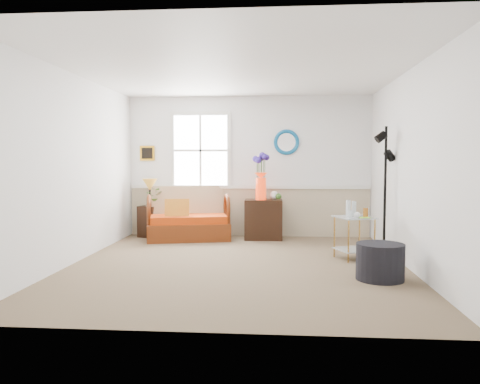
# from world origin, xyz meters

# --- Properties ---
(floor) EXTENTS (4.50, 5.00, 0.01)m
(floor) POSITION_xyz_m (0.00, 0.00, 0.00)
(floor) COLOR brown
(floor) RESTS_ON ground
(ceiling) EXTENTS (4.50, 5.00, 0.01)m
(ceiling) POSITION_xyz_m (0.00, 0.00, 2.60)
(ceiling) COLOR white
(ceiling) RESTS_ON walls
(walls) EXTENTS (4.51, 5.01, 2.60)m
(walls) POSITION_xyz_m (0.00, 0.00, 1.30)
(walls) COLOR white
(walls) RESTS_ON floor
(wainscot) EXTENTS (4.46, 0.02, 0.90)m
(wainscot) POSITION_xyz_m (0.00, 2.48, 0.45)
(wainscot) COLOR tan
(wainscot) RESTS_ON walls
(chair_rail) EXTENTS (4.46, 0.04, 0.06)m
(chair_rail) POSITION_xyz_m (0.00, 2.47, 0.92)
(chair_rail) COLOR white
(chair_rail) RESTS_ON walls
(window) EXTENTS (1.14, 0.06, 1.44)m
(window) POSITION_xyz_m (-0.90, 2.47, 1.60)
(window) COLOR white
(window) RESTS_ON walls
(picture) EXTENTS (0.28, 0.03, 0.28)m
(picture) POSITION_xyz_m (-1.92, 2.48, 1.55)
(picture) COLOR #B88017
(picture) RESTS_ON walls
(mirror) EXTENTS (0.47, 0.07, 0.47)m
(mirror) POSITION_xyz_m (0.70, 2.48, 1.75)
(mirror) COLOR #0D85B5
(mirror) RESTS_ON walls
(loveseat) EXTENTS (1.58, 1.12, 0.94)m
(loveseat) POSITION_xyz_m (-1.05, 2.00, 0.47)
(loveseat) COLOR maroon
(loveseat) RESTS_ON floor
(throw_pillow) EXTENTS (0.44, 0.18, 0.43)m
(throw_pillow) POSITION_xyz_m (-1.22, 1.84, 0.52)
(throw_pillow) COLOR #C9490B
(throw_pillow) RESTS_ON loveseat
(lamp_stand) EXTENTS (0.40, 0.40, 0.57)m
(lamp_stand) POSITION_xyz_m (-1.83, 2.24, 0.29)
(lamp_stand) COLOR black
(lamp_stand) RESTS_ON floor
(table_lamp) EXTENTS (0.37, 0.37, 0.50)m
(table_lamp) POSITION_xyz_m (-1.81, 2.22, 0.83)
(table_lamp) COLOR #AE7A25
(table_lamp) RESTS_ON lamp_stand
(potted_plant) EXTENTS (0.37, 0.40, 0.27)m
(potted_plant) POSITION_xyz_m (-1.70, 2.21, 0.71)
(potted_plant) COLOR #3D6A27
(potted_plant) RESTS_ON lamp_stand
(cabinet) EXTENTS (0.67, 0.44, 0.71)m
(cabinet) POSITION_xyz_m (0.29, 2.12, 0.36)
(cabinet) COLOR black
(cabinet) RESTS_ON floor
(flower_vase) EXTENTS (0.24, 0.24, 0.81)m
(flower_vase) POSITION_xyz_m (0.24, 2.09, 1.12)
(flower_vase) COLOR red
(flower_vase) RESTS_ON cabinet
(side_table) EXTENTS (0.62, 0.62, 0.61)m
(side_table) POSITION_xyz_m (1.64, 0.52, 0.31)
(side_table) COLOR #B68636
(side_table) RESTS_ON floor
(tabletop_items) EXTENTS (0.43, 0.43, 0.23)m
(tabletop_items) POSITION_xyz_m (1.68, 0.50, 0.73)
(tabletop_items) COLOR silver
(tabletop_items) RESTS_ON side_table
(floor_lamp) EXTENTS (0.32, 0.32, 1.91)m
(floor_lamp) POSITION_xyz_m (2.10, 0.72, 0.95)
(floor_lamp) COLOR black
(floor_lamp) RESTS_ON floor
(ottoman) EXTENTS (0.68, 0.68, 0.43)m
(ottoman) POSITION_xyz_m (1.75, -0.64, 0.22)
(ottoman) COLOR black
(ottoman) RESTS_ON floor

